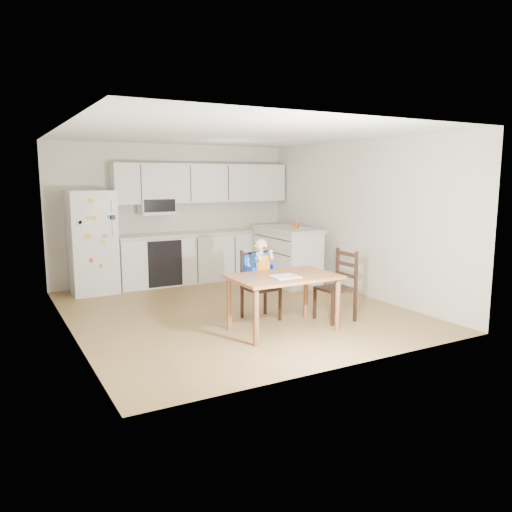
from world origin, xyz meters
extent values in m
cube|color=olive|center=(0.00, 0.00, -0.01)|extent=(4.50, 5.00, 0.01)
cube|color=beige|center=(0.00, 2.50, 1.25)|extent=(4.50, 0.02, 2.50)
cube|color=beige|center=(-2.25, 0.00, 1.25)|extent=(0.02, 5.00, 2.50)
cube|color=beige|center=(2.25, 0.00, 1.25)|extent=(0.02, 5.00, 2.50)
cube|color=white|center=(0.00, 0.00, 2.50)|extent=(4.50, 5.00, 0.01)
cube|color=silver|center=(-1.55, 2.15, 0.85)|extent=(0.72, 0.70, 1.70)
cube|color=silver|center=(0.53, 2.20, 0.43)|extent=(3.34, 0.60, 0.86)
cube|color=beige|center=(0.53, 2.19, 0.89)|extent=(3.37, 0.62, 0.05)
cube|color=black|center=(-0.39, 1.89, 0.43)|extent=(0.60, 0.02, 0.80)
cube|color=silver|center=(0.53, 2.33, 1.80)|extent=(3.34, 0.34, 0.70)
cube|color=silver|center=(-0.39, 2.30, 1.42)|extent=(0.60, 0.38, 0.33)
cube|color=silver|center=(1.66, 1.19, 0.48)|extent=(0.66, 1.32, 0.97)
cube|color=beige|center=(1.66, 1.19, 0.99)|extent=(0.72, 1.38, 0.05)
cylinder|color=#C23D14|center=(1.72, 1.01, 1.08)|extent=(0.09, 0.09, 0.11)
cube|color=brown|center=(0.11, -1.15, 0.69)|extent=(1.32, 0.85, 0.04)
cylinder|color=brown|center=(-0.47, -1.50, 0.33)|extent=(0.07, 0.07, 0.67)
cylinder|color=brown|center=(-0.47, -0.80, 0.33)|extent=(0.07, 0.07, 0.67)
cylinder|color=brown|center=(0.70, -1.50, 0.33)|extent=(0.07, 0.07, 0.67)
cylinder|color=brown|center=(0.70, -0.80, 0.33)|extent=(0.07, 0.07, 0.67)
cube|color=#A4A4A8|center=(0.07, -1.24, 0.71)|extent=(0.33, 0.29, 0.01)
cylinder|color=blue|center=(-0.31, -1.06, 0.71)|extent=(0.12, 0.06, 0.02)
cube|color=black|center=(0.11, -0.58, 0.43)|extent=(0.43, 0.43, 0.03)
cube|color=black|center=(-0.07, -0.77, 0.21)|extent=(0.04, 0.04, 0.41)
cube|color=black|center=(-0.08, -0.40, 0.21)|extent=(0.04, 0.04, 0.41)
cube|color=black|center=(0.31, -0.76, 0.21)|extent=(0.04, 0.04, 0.41)
cube|color=black|center=(0.29, -0.38, 0.21)|extent=(0.04, 0.04, 0.41)
cube|color=black|center=(0.10, -0.39, 0.69)|extent=(0.42, 0.05, 0.49)
cube|color=blue|center=(0.11, -0.58, 0.49)|extent=(0.39, 0.35, 0.10)
cube|color=blue|center=(0.11, -0.44, 0.71)|extent=(0.38, 0.07, 0.34)
cube|color=#5982C3|center=(0.11, -0.60, 0.55)|extent=(0.30, 0.26, 0.02)
cube|color=#205297|center=(0.11, -0.57, 0.77)|extent=(0.22, 0.15, 0.26)
cube|color=#E5520C|center=(0.11, -0.63, 0.76)|extent=(0.19, 0.02, 0.20)
sphere|color=beige|center=(0.11, -0.58, 1.02)|extent=(0.17, 0.17, 0.17)
ellipsoid|color=olive|center=(0.11, -0.58, 1.03)|extent=(0.17, 0.16, 0.14)
cube|color=black|center=(0.96, -1.10, 0.43)|extent=(0.43, 0.43, 0.03)
cube|color=black|center=(0.77, -0.92, 0.21)|extent=(0.04, 0.04, 0.42)
cube|color=black|center=(1.15, -0.90, 0.21)|extent=(0.04, 0.04, 0.42)
cube|color=black|center=(0.78, -1.29, 0.21)|extent=(0.04, 0.04, 0.42)
cube|color=black|center=(1.16, -1.28, 0.21)|extent=(0.04, 0.04, 0.42)
cube|color=black|center=(1.15, -1.09, 0.70)|extent=(0.05, 0.42, 0.50)
camera|label=1|loc=(-3.12, -6.30, 1.92)|focal=35.00mm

